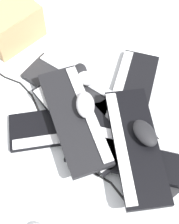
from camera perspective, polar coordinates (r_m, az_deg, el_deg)
The scene contains 15 objects.
ground_plane at distance 1.25m, azimuth -0.02°, elevation 1.48°, with size 3.20×3.20×0.00m, color silver.
keyboard_0 at distance 1.26m, azimuth 7.51°, elevation 3.06°, with size 0.46×0.34×0.03m.
keyboard_1 at distance 1.27m, azimuth -2.81°, elevation 4.18°, with size 0.22×0.46×0.03m.
keyboard_2 at distance 1.18m, azimuth -3.90°, elevation -2.54°, with size 0.44×0.38×0.03m.
keyboard_3 at distance 1.16m, azimuth 8.63°, elevation -5.89°, with size 0.22×0.46×0.03m.
keyboard_4 at distance 1.16m, azimuth -1.62°, elevation -1.52°, with size 0.21×0.46×0.03m.
keyboard_5 at distance 1.13m, azimuth -2.80°, elevation -0.93°, with size 0.33×0.46×0.03m.
keyboard_6 at distance 1.11m, azimuth 7.51°, elevation -7.64°, with size 0.35×0.46×0.03m.
keyboard_7 at distance 1.09m, azimuth 8.33°, elevation -5.90°, with size 0.39×0.44×0.03m.
mouse_0 at distance 1.27m, azimuth -1.94°, elevation 6.94°, with size 0.11×0.07×0.04m, color black.
mouse_1 at distance 1.26m, azimuth -1.41°, elevation 6.39°, with size 0.11×0.07×0.04m, color silver.
mouse_4 at distance 1.12m, azimuth -0.77°, elevation 1.37°, with size 0.11×0.07×0.04m, color #B7B7BC.
mouse_5 at distance 1.07m, azimuth 10.01°, elevation -3.93°, with size 0.11×0.07×0.04m, color black.
cable_0 at distance 1.19m, azimuth -6.43°, elevation -3.14°, with size 0.09×0.80×0.01m.
cardboard_box at distance 1.48m, azimuth -15.18°, elevation 15.91°, with size 0.24×0.26×0.16m, color tan.
Camera 1 is at (-0.47, -0.46, 1.06)m, focal length 50.00 mm.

